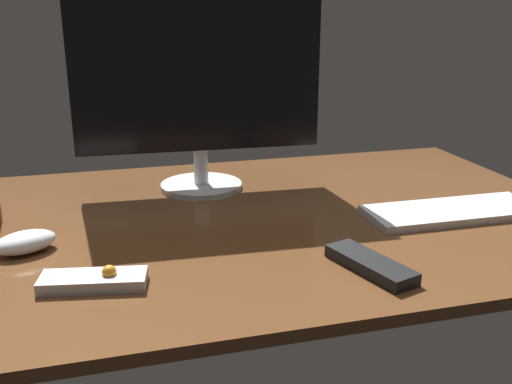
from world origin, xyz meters
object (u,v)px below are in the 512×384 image
at_px(monitor, 198,68).
at_px(tv_remote, 370,264).
at_px(keyboard, 453,211).
at_px(media_remote, 94,280).
at_px(computer_mouse, 25,242).

height_order(monitor, tv_remote, monitor).
bearing_deg(keyboard, tv_remote, -144.60).
bearing_deg(media_remote, computer_mouse, 134.84).
bearing_deg(computer_mouse, tv_remote, -44.71).
bearing_deg(computer_mouse, keyboard, -24.53).
distance_m(monitor, keyboard, 0.60).
height_order(media_remote, tv_remote, media_remote).
distance_m(monitor, media_remote, 0.56).
distance_m(monitor, tv_remote, 0.59).
relative_size(keyboard, media_remote, 2.15).
relative_size(monitor, keyboard, 1.53).
xyz_separation_m(media_remote, tv_remote, (0.42, -0.06, -0.00)).
distance_m(keyboard, media_remote, 0.70).
xyz_separation_m(keyboard, tv_remote, (-0.27, -0.19, 0.00)).
relative_size(keyboard, computer_mouse, 3.41).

